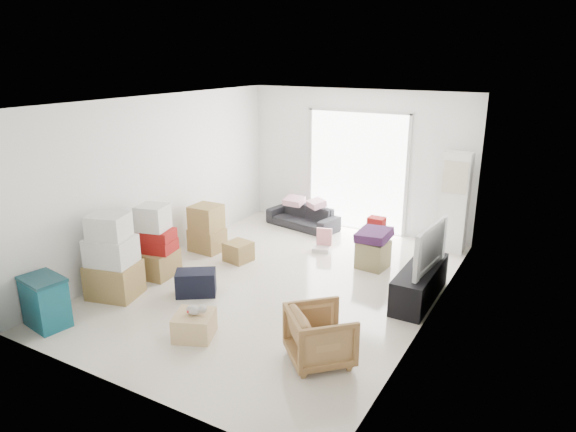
# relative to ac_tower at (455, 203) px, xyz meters

# --- Properties ---
(room_shell) EXTENTS (4.98, 6.48, 3.18)m
(room_shell) POSITION_rel_ac_tower_xyz_m (-1.95, -2.65, 0.48)
(room_shell) COLOR silver
(room_shell) RESTS_ON ground
(sliding_door) EXTENTS (2.10, 0.04, 2.33)m
(sliding_door) POSITION_rel_ac_tower_xyz_m (-1.95, 0.33, 0.37)
(sliding_door) COLOR white
(sliding_door) RESTS_ON room_shell
(ac_tower) EXTENTS (0.45, 0.30, 1.75)m
(ac_tower) POSITION_rel_ac_tower_xyz_m (0.00, 0.00, 0.00)
(ac_tower) COLOR white
(ac_tower) RESTS_ON room_shell
(tv_console) EXTENTS (0.43, 1.45, 0.48)m
(tv_console) POSITION_rel_ac_tower_xyz_m (0.05, -2.14, -0.63)
(tv_console) COLOR black
(tv_console) RESTS_ON room_shell
(television) EXTENTS (0.73, 1.16, 0.14)m
(television) POSITION_rel_ac_tower_xyz_m (0.05, -2.14, -0.32)
(television) COLOR black
(television) RESTS_ON tv_console
(sofa) EXTENTS (1.53, 0.71, 0.58)m
(sofa) POSITION_rel_ac_tower_xyz_m (-2.86, -0.15, -0.59)
(sofa) COLOR black
(sofa) RESTS_ON room_shell
(pillow_left) EXTENTS (0.40, 0.32, 0.12)m
(pillow_left) POSITION_rel_ac_tower_xyz_m (-3.05, -0.15, -0.24)
(pillow_left) COLOR #BF8B9F
(pillow_left) RESTS_ON sofa
(pillow_right) EXTENTS (0.41, 0.39, 0.11)m
(pillow_right) POSITION_rel_ac_tower_xyz_m (-2.58, -0.10, -0.24)
(pillow_right) COLOR #BF8B9F
(pillow_right) RESTS_ON sofa
(armchair) EXTENTS (0.92, 0.92, 0.69)m
(armchair) POSITION_rel_ac_tower_xyz_m (-0.49, -4.20, -0.53)
(armchair) COLOR #AF834E
(armchair) RESTS_ON room_shell
(storage_bins) EXTENTS (0.64, 0.49, 0.66)m
(storage_bins) POSITION_rel_ac_tower_xyz_m (-3.85, -5.20, -0.54)
(storage_bins) COLOR #0F5060
(storage_bins) RESTS_ON room_shell
(box_stack_a) EXTENTS (0.78, 0.70, 1.22)m
(box_stack_a) POSITION_rel_ac_tower_xyz_m (-3.75, -4.17, -0.33)
(box_stack_a) COLOR #A7844B
(box_stack_a) RESTS_ON room_shell
(box_stack_b) EXTENTS (0.68, 0.61, 1.14)m
(box_stack_b) POSITION_rel_ac_tower_xyz_m (-3.75, -3.34, -0.38)
(box_stack_b) COLOR #A7844B
(box_stack_b) RESTS_ON room_shell
(box_stack_c) EXTENTS (0.57, 0.49, 0.82)m
(box_stack_c) POSITION_rel_ac_tower_xyz_m (-3.72, -2.10, -0.47)
(box_stack_c) COLOR #A7844B
(box_stack_c) RESTS_ON room_shell
(loose_box) EXTENTS (0.45, 0.45, 0.33)m
(loose_box) POSITION_rel_ac_tower_xyz_m (-2.97, -2.23, -0.71)
(loose_box) COLOR #A7844B
(loose_box) RESTS_ON room_shell
(duffel_bag) EXTENTS (0.65, 0.59, 0.36)m
(duffel_bag) POSITION_rel_ac_tower_xyz_m (-2.77, -3.57, -0.70)
(duffel_bag) COLOR black
(duffel_bag) RESTS_ON room_shell
(ottoman) EXTENTS (0.49, 0.49, 0.45)m
(ottoman) POSITION_rel_ac_tower_xyz_m (-0.92, -1.39, -0.65)
(ottoman) COLOR #8A7A50
(ottoman) RESTS_ON room_shell
(blanket) EXTENTS (0.52, 0.52, 0.14)m
(blanket) POSITION_rel_ac_tower_xyz_m (-0.92, -1.39, -0.36)
(blanket) COLOR #3E1B45
(blanket) RESTS_ON ottoman
(kids_table) EXTENTS (0.51, 0.51, 0.64)m
(kids_table) POSITION_rel_ac_tower_xyz_m (-1.12, -0.73, -0.42)
(kids_table) COLOR #102AB3
(kids_table) RESTS_ON room_shell
(toy_walker) EXTENTS (0.35, 0.32, 0.39)m
(toy_walker) POSITION_rel_ac_tower_xyz_m (-1.96, -1.11, -0.77)
(toy_walker) COLOR silver
(toy_walker) RESTS_ON room_shell
(wood_crate) EXTENTS (0.59, 0.59, 0.30)m
(wood_crate) POSITION_rel_ac_tower_xyz_m (-2.05, -4.49, -0.72)
(wood_crate) COLOR #DBAC7E
(wood_crate) RESTS_ON room_shell
(plush_bunny) EXTENTS (0.27, 0.16, 0.14)m
(plush_bunny) POSITION_rel_ac_tower_xyz_m (-2.02, -4.48, -0.51)
(plush_bunny) COLOR #B2ADA8
(plush_bunny) RESTS_ON wood_crate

